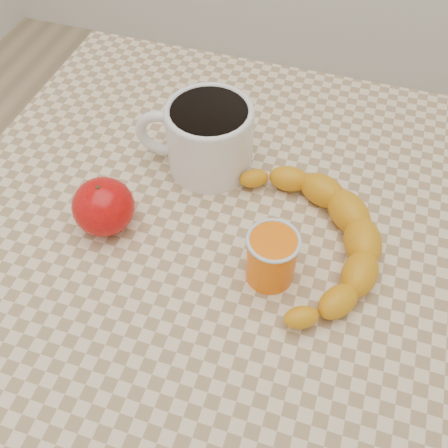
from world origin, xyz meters
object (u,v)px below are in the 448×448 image
(table, at_px, (224,268))
(coffee_mug, at_px, (207,135))
(orange_juice_glass, at_px, (271,257))
(apple, at_px, (103,207))
(banana, at_px, (311,237))

(table, relative_size, coffee_mug, 4.43)
(coffee_mug, distance_m, orange_juice_glass, 0.21)
(coffee_mug, height_order, orange_juice_glass, coffee_mug)
(table, distance_m, apple, 0.20)
(coffee_mug, xyz_separation_m, apple, (-0.09, -0.15, -0.02))
(orange_juice_glass, distance_m, apple, 0.23)
(banana, bearing_deg, apple, 169.79)
(apple, bearing_deg, coffee_mug, 58.50)
(table, xyz_separation_m, orange_juice_glass, (0.07, -0.05, 0.13))
(orange_juice_glass, relative_size, banana, 0.21)
(coffee_mug, height_order, banana, coffee_mug)
(table, height_order, banana, banana)
(apple, bearing_deg, table, 12.20)
(coffee_mug, xyz_separation_m, banana, (0.18, -0.11, -0.03))
(apple, relative_size, banana, 0.29)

